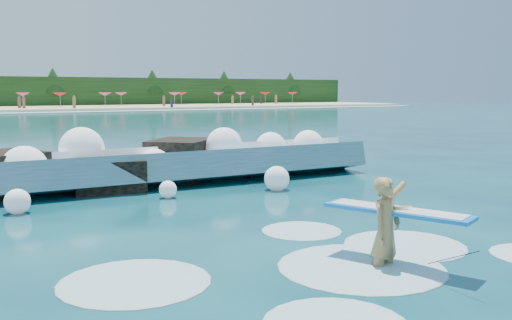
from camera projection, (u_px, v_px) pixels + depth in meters
name	position (u px, v px, depth m)	size (l,w,h in m)	color
ground	(241.00, 235.00, 11.27)	(200.00, 200.00, 0.00)	#083040
breaking_wave	(124.00, 170.00, 16.92)	(16.28, 2.61, 1.40)	#336B81
rock_cluster	(89.00, 172.00, 16.66)	(8.60, 3.44, 1.49)	black
surfer_with_board	(388.00, 227.00, 9.19)	(1.45, 2.94, 1.78)	#A8834E
wave_spray	(96.00, 158.00, 16.33)	(14.67, 4.41, 1.92)	white
surf_foam	(331.00, 265.00, 9.34)	(8.43, 5.84, 0.14)	silver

